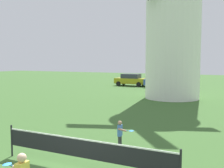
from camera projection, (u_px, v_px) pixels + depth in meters
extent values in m
cylinder|color=white|center=(173.00, 24.00, 23.34)|extent=(4.66, 4.66, 12.87)
cylinder|color=black|center=(12.00, 141.00, 9.45)|extent=(0.06, 0.06, 1.10)
cube|color=black|center=(83.00, 149.00, 8.17)|extent=(5.78, 0.01, 0.55)
cube|color=white|center=(83.00, 139.00, 8.14)|extent=(5.78, 0.02, 0.04)
sphere|color=#DBB28E|center=(22.00, 158.00, 5.81)|extent=(0.21, 0.21, 0.21)
cylinder|color=#DBB28E|center=(21.00, 167.00, 6.06)|extent=(0.42, 0.12, 0.16)
cylinder|color=#338CCC|center=(15.00, 166.00, 6.12)|extent=(0.22, 0.04, 0.04)
ellipsoid|color=#338CCC|center=(7.00, 164.00, 6.20)|extent=(0.20, 0.25, 0.03)
cylinder|color=#333338|center=(120.00, 142.00, 10.36)|extent=(0.10, 0.10, 0.48)
cylinder|color=#333338|center=(119.00, 143.00, 10.23)|extent=(0.10, 0.10, 0.48)
cube|color=#4C7AD1|center=(120.00, 130.00, 10.26)|extent=(0.15, 0.25, 0.43)
sphere|color=tan|center=(120.00, 123.00, 10.23)|extent=(0.16, 0.16, 0.16)
cylinder|color=tan|center=(121.00, 130.00, 10.40)|extent=(0.07, 0.07, 0.32)
cylinder|color=tan|center=(122.00, 130.00, 10.07)|extent=(0.33, 0.10, 0.12)
cylinder|color=#338CCC|center=(126.00, 130.00, 10.03)|extent=(0.22, 0.04, 0.04)
ellipsoid|color=#338CCC|center=(131.00, 131.00, 9.95)|extent=(0.20, 0.25, 0.03)
cube|color=#999919|center=(131.00, 81.00, 35.29)|extent=(4.14, 1.73, 0.70)
cube|color=#2D333D|center=(131.00, 76.00, 35.24)|extent=(2.32, 1.51, 0.56)
cylinder|color=black|center=(143.00, 83.00, 35.46)|extent=(0.60, 0.18, 0.60)
cylinder|color=black|center=(139.00, 84.00, 33.95)|extent=(0.60, 0.18, 0.60)
cylinder|color=black|center=(124.00, 83.00, 36.70)|extent=(0.60, 0.18, 0.60)
cylinder|color=black|center=(118.00, 84.00, 35.19)|extent=(0.60, 0.18, 0.60)
cube|color=#334C99|center=(162.00, 82.00, 32.75)|extent=(4.18, 1.78, 0.70)
cube|color=#2D333D|center=(162.00, 77.00, 32.70)|extent=(2.35, 1.54, 0.56)
cylinder|color=black|center=(175.00, 85.00, 32.90)|extent=(0.60, 0.19, 0.60)
cylinder|color=black|center=(172.00, 86.00, 31.39)|extent=(0.60, 0.19, 0.60)
cylinder|color=black|center=(153.00, 84.00, 34.17)|extent=(0.60, 0.19, 0.60)
cylinder|color=black|center=(148.00, 85.00, 32.66)|extent=(0.60, 0.19, 0.60)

